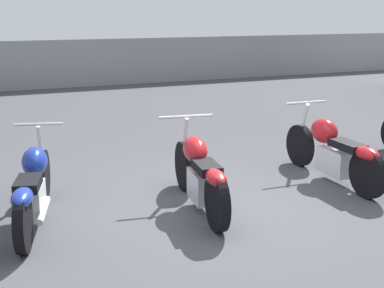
# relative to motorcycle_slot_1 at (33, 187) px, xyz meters

# --- Properties ---
(ground_plane) EXTENTS (60.00, 60.00, 0.00)m
(ground_plane) POSITION_rel_motorcycle_slot_1_xyz_m (1.94, -0.46, -0.41)
(ground_plane) COLOR #424247
(fence_back) EXTENTS (40.00, 0.04, 1.42)m
(fence_back) POSITION_rel_motorcycle_slot_1_xyz_m (1.94, 10.41, 0.30)
(fence_back) COLOR gray
(fence_back) RESTS_ON ground_plane
(motorcycle_slot_1) EXTENTS (0.81, 2.13, 0.96)m
(motorcycle_slot_1) POSITION_rel_motorcycle_slot_1_xyz_m (0.00, 0.00, 0.00)
(motorcycle_slot_1) COLOR black
(motorcycle_slot_1) RESTS_ON ground_plane
(motorcycle_slot_2) EXTENTS (0.69, 2.02, 0.99)m
(motorcycle_slot_2) POSITION_rel_motorcycle_slot_1_xyz_m (1.82, -0.34, 0.02)
(motorcycle_slot_2) COLOR black
(motorcycle_slot_2) RESTS_ON ground_plane
(motorcycle_slot_3) EXTENTS (0.66, 2.14, 0.98)m
(motorcycle_slot_3) POSITION_rel_motorcycle_slot_1_xyz_m (3.89, -0.11, 0.02)
(motorcycle_slot_3) COLOR black
(motorcycle_slot_3) RESTS_ON ground_plane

